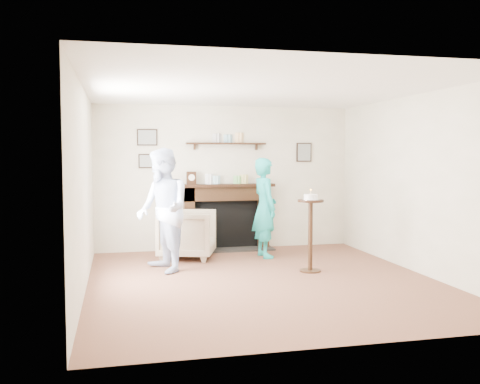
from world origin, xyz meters
name	(u,v)px	position (x,y,z in m)	size (l,w,h in m)	color
ground	(263,280)	(0.00, 0.00, 0.00)	(5.00, 5.00, 0.00)	brown
room_shell	(250,157)	(0.00, 0.69, 1.62)	(4.54, 5.02, 2.52)	beige
armchair	(188,258)	(-0.77, 1.74, 0.00)	(0.83, 0.86, 0.78)	tan
man	(163,272)	(-1.24, 0.83, 0.00)	(0.85, 0.67, 1.76)	silver
woman	(265,257)	(0.46, 1.57, 0.00)	(0.59, 0.38, 1.61)	teal
pedestal_table	(310,221)	(0.80, 0.38, 0.72)	(0.37, 0.37, 1.17)	black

